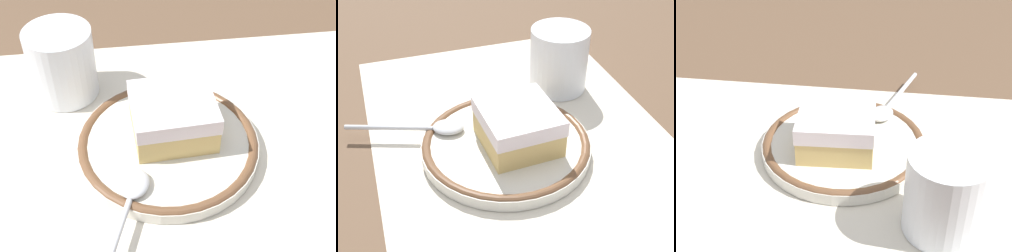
% 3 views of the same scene
% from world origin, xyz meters
% --- Properties ---
extents(ground_plane, '(2.40, 2.40, 0.00)m').
position_xyz_m(ground_plane, '(0.00, 0.00, 0.00)').
color(ground_plane, brown).
extents(placemat, '(0.55, 0.32, 0.00)m').
position_xyz_m(placemat, '(0.00, 0.00, 0.00)').
color(placemat, beige).
rests_on(placemat, ground_plane).
extents(plate, '(0.18, 0.18, 0.02)m').
position_xyz_m(plate, '(-0.03, -0.02, 0.01)').
color(plate, silver).
rests_on(plate, placemat).
extents(cake_slice, '(0.08, 0.08, 0.04)m').
position_xyz_m(cake_slice, '(-0.02, -0.01, 0.04)').
color(cake_slice, '#DBB76B').
rests_on(cake_slice, plate).
extents(spoon, '(0.06, 0.13, 0.01)m').
position_xyz_m(spoon, '(-0.07, -0.09, 0.02)').
color(spoon, silver).
rests_on(spoon, plate).
extents(cup, '(0.07, 0.07, 0.08)m').
position_xyz_m(cup, '(-0.13, 0.08, 0.04)').
color(cup, white).
rests_on(cup, placemat).
extents(napkin, '(0.15, 0.16, 0.00)m').
position_xyz_m(napkin, '(0.12, 0.07, 0.00)').
color(napkin, white).
rests_on(napkin, placemat).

